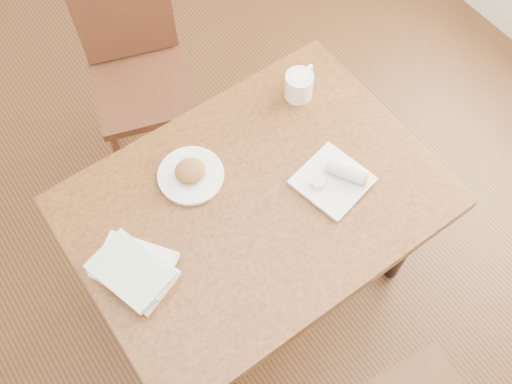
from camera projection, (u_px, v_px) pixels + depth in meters
ground at (256, 276)px, 2.57m from camera, size 4.00×5.00×0.01m
table at (256, 210)px, 1.97m from camera, size 1.21×0.87×0.75m
chair_far at (137, 63)px, 2.44m from camera, size 0.53×0.53×0.95m
plate_scone at (191, 174)px, 1.92m from camera, size 0.23×0.23×0.07m
coffee_mug at (300, 84)px, 2.06m from camera, size 0.15×0.10×0.10m
plate_burrito at (337, 178)px, 1.91m from camera, size 0.26×0.26×0.07m
book_stack at (133, 270)px, 1.75m from camera, size 0.27×0.29×0.06m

